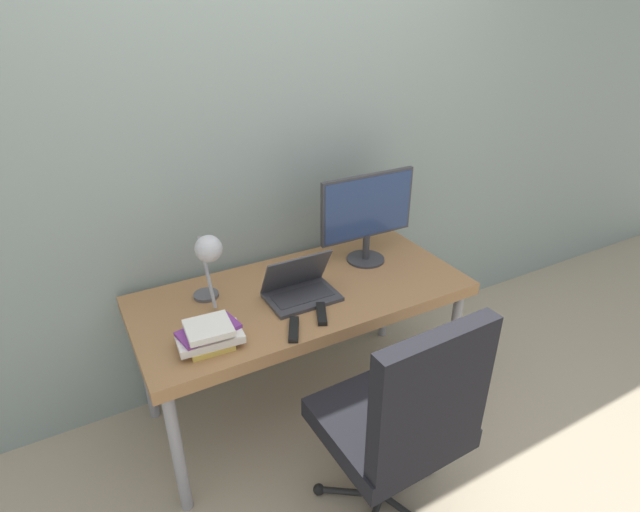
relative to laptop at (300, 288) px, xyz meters
name	(u,v)px	position (x,y,z in m)	size (l,w,h in m)	color
ground_plane	(339,450)	(0.03, -0.31, -0.76)	(12.00, 12.00, 0.00)	tan
wall_back	(260,146)	(0.03, 0.47, 0.54)	(8.00, 0.05, 2.60)	gray
desk	(303,301)	(0.03, 0.05, -0.11)	(1.57, 0.72, 0.71)	#996B42
laptop	(300,288)	(0.00, 0.00, 0.00)	(0.32, 0.22, 0.21)	#38383D
monitor	(367,212)	(0.46, 0.16, 0.23)	(0.53, 0.20, 0.47)	#333338
desk_lamp	(208,256)	(-0.38, 0.10, 0.22)	(0.12, 0.25, 0.37)	#4C4C51
office_chair	(404,417)	(0.07, -0.71, -0.20)	(0.56, 0.57, 1.02)	black
book_stack	(209,335)	(-0.48, -0.15, 0.00)	(0.26, 0.19, 0.10)	gold
tv_remote	(321,314)	(0.01, -0.18, -0.03)	(0.10, 0.16, 0.02)	black
media_remote	(294,329)	(-0.15, -0.23, -0.03)	(0.11, 0.16, 0.02)	black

